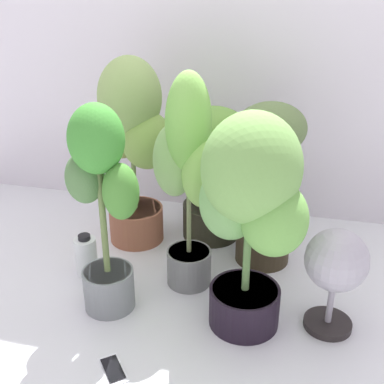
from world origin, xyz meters
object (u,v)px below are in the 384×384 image
(potted_plant_back_center, at_px, (209,165))
(floor_fan, at_px, (336,265))
(potted_plant_front_right, at_px, (251,204))
(potted_plant_back_right, at_px, (263,167))
(potted_plant_center, at_px, (188,171))
(cell_phone, at_px, (113,369))
(potted_plant_back_left, at_px, (133,137))
(nutrient_bottle, at_px, (86,255))
(potted_plant_front_left, at_px, (102,199))

(potted_plant_back_center, bearing_deg, floor_fan, -45.07)
(potted_plant_front_right, bearing_deg, potted_plant_back_right, 90.55)
(potted_plant_center, xyz_separation_m, potted_plant_front_right, (0.27, -0.21, -0.01))
(potted_plant_center, relative_size, potted_plant_front_right, 1.09)
(potted_plant_front_right, bearing_deg, cell_phone, -138.89)
(potted_plant_back_left, bearing_deg, nutrient_bottle, -110.48)
(potted_plant_front_right, distance_m, nutrient_bottle, 0.85)
(potted_plant_front_right, bearing_deg, floor_fan, 9.18)
(potted_plant_back_right, distance_m, nutrient_bottle, 0.86)
(cell_phone, bearing_deg, potted_plant_front_left, 73.91)
(potted_plant_back_left, bearing_deg, cell_phone, -76.81)
(potted_plant_front_left, xyz_separation_m, potted_plant_center, (0.26, 0.23, 0.04))
(potted_plant_center, xyz_separation_m, nutrient_bottle, (-0.45, -0.04, -0.43))
(potted_plant_back_left, xyz_separation_m, potted_plant_back_right, (0.59, -0.04, -0.08))
(potted_plant_center, relative_size, cell_phone, 5.79)
(potted_plant_front_right, bearing_deg, nutrient_bottle, 166.52)
(potted_plant_back_left, distance_m, floor_fan, 1.05)
(potted_plant_back_left, bearing_deg, floor_fan, -26.69)
(floor_fan, bearing_deg, potted_plant_front_right, -112.50)
(cell_phone, distance_m, nutrient_bottle, 0.62)
(potted_plant_front_right, relative_size, nutrient_bottle, 4.38)
(potted_plant_back_right, relative_size, floor_fan, 1.80)
(potted_plant_back_left, height_order, potted_plant_center, potted_plant_center)
(potted_plant_front_left, bearing_deg, potted_plant_front_right, 2.27)
(potted_plant_back_center, xyz_separation_m, potted_plant_front_right, (0.27, -0.63, 0.13))
(potted_plant_back_center, relative_size, floor_fan, 1.60)
(potted_plant_back_left, bearing_deg, potted_plant_back_right, -3.77)
(potted_plant_back_center, xyz_separation_m, nutrient_bottle, (-0.45, -0.46, -0.29))
(potted_plant_back_right, relative_size, nutrient_bottle, 3.90)
(potted_plant_back_left, height_order, cell_phone, potted_plant_back_left)
(cell_phone, bearing_deg, nutrient_bottle, 83.15)
(potted_plant_back_right, bearing_deg, floor_fan, -53.06)
(potted_plant_front_right, bearing_deg, potted_plant_center, 142.16)
(potted_plant_back_right, distance_m, floor_fan, 0.55)
(potted_plant_front_left, bearing_deg, potted_plant_back_right, 42.65)
(potted_plant_back_right, bearing_deg, potted_plant_front_right, -89.45)
(cell_phone, relative_size, floor_fan, 0.38)
(potted_plant_back_center, height_order, potted_plant_front_right, potted_plant_front_right)
(potted_plant_center, xyz_separation_m, cell_phone, (-0.13, -0.56, -0.51))
(nutrient_bottle, bearing_deg, potted_plant_center, 4.78)
(cell_phone, xyz_separation_m, floor_fan, (0.71, 0.40, 0.27))
(potted_plant_back_left, relative_size, potted_plant_front_right, 1.08)
(potted_plant_back_center, bearing_deg, nutrient_bottle, -134.37)
(potted_plant_front_left, height_order, floor_fan, potted_plant_front_left)
(potted_plant_back_right, height_order, potted_plant_center, potted_plant_center)
(potted_plant_back_right, distance_m, potted_plant_front_right, 0.47)
(potted_plant_front_left, xyz_separation_m, potted_plant_front_right, (0.53, 0.02, 0.03))
(potted_plant_back_left, distance_m, cell_phone, 1.02)
(potted_plant_back_center, height_order, potted_plant_center, potted_plant_center)
(potted_plant_front_left, height_order, potted_plant_front_right, same)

